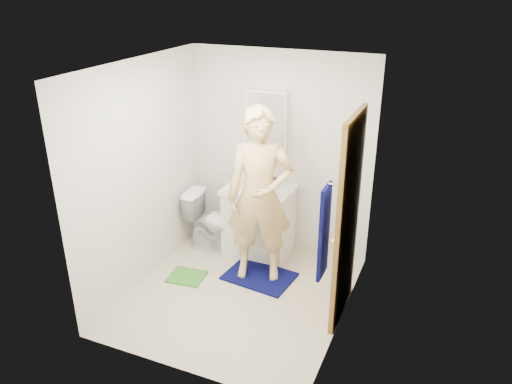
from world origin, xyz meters
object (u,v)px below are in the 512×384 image
towel (324,232)px  man (260,196)px  soap_dispenser (234,178)px  toothbrush_cup (274,182)px  vanity_cabinet (259,222)px  medicine_cabinet (267,120)px  toilet (216,221)px

towel → man: man is taller
soap_dispenser → toothbrush_cup: bearing=19.6°
vanity_cabinet → soap_dispenser: bearing=-173.6°
vanity_cabinet → soap_dispenser: soap_dispenser is taller
medicine_cabinet → vanity_cabinet: bearing=-90.0°
man → soap_dispenser: bearing=120.1°
man → towel: bearing=-63.7°
medicine_cabinet → soap_dispenser: medicine_cabinet is taller
towel → soap_dispenser: bearing=135.6°
toothbrush_cup → man: 0.63m
toothbrush_cup → toilet: bearing=-160.4°
man → toothbrush_cup: bearing=78.4°
toilet → man: man is taller
vanity_cabinet → towel: size_ratio=1.00×
soap_dispenser → toothbrush_cup: (0.44, 0.16, -0.04)m
medicine_cabinet → toothbrush_cup: bearing=-35.0°
vanity_cabinet → soap_dispenser: (-0.30, -0.03, 0.54)m
vanity_cabinet → medicine_cabinet: medicine_cabinet is taller
soap_dispenser → medicine_cabinet: bearing=40.8°
vanity_cabinet → man: bearing=-66.6°
man → toilet: bearing=134.9°
medicine_cabinet → soap_dispenser: bearing=-139.2°
soap_dispenser → toilet: bearing=-160.3°
soap_dispenser → man: (0.51, -0.46, 0.05)m
medicine_cabinet → toilet: 1.38m
toilet → man: 1.04m
toilet → toothbrush_cup: size_ratio=6.12×
toilet → soap_dispenser: (0.23, 0.08, 0.57)m
towel → man: size_ratio=0.41×
man → medicine_cabinet: bearing=88.5°
towel → toothbrush_cup: bearing=122.8°
vanity_cabinet → medicine_cabinet: bearing=90.0°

